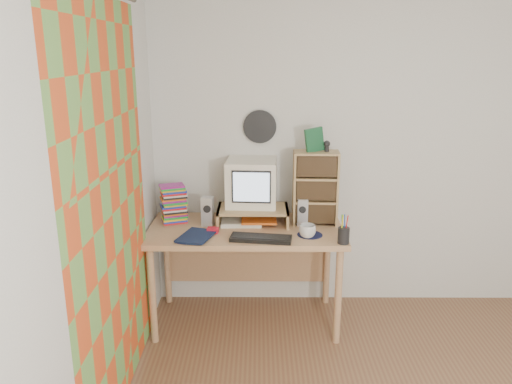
{
  "coord_description": "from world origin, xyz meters",
  "views": [
    {
      "loc": [
        -0.94,
        -2.01,
        1.99
      ],
      "look_at": [
        -0.96,
        1.33,
        1.03
      ],
      "focal_mm": 35.0,
      "sensor_mm": 36.0,
      "label": 1
    }
  ],
  "objects_px": {
    "keyboard": "(261,238)",
    "diary": "(183,233)",
    "desk": "(246,242)",
    "mug": "(307,231)",
    "crt_monitor": "(252,184)",
    "dvd_stack": "(174,206)",
    "cd_rack": "(315,188)"
  },
  "relations": [
    {
      "from": "dvd_stack",
      "to": "cd_rack",
      "type": "bearing_deg",
      "value": -19.95
    },
    {
      "from": "desk",
      "to": "mug",
      "type": "distance_m",
      "value": 0.53
    },
    {
      "from": "desk",
      "to": "keyboard",
      "type": "xyz_separation_m",
      "value": [
        0.11,
        -0.31,
        0.15
      ]
    },
    {
      "from": "crt_monitor",
      "to": "dvd_stack",
      "type": "distance_m",
      "value": 0.6
    },
    {
      "from": "desk",
      "to": "diary",
      "type": "relative_size",
      "value": 5.59
    },
    {
      "from": "crt_monitor",
      "to": "dvd_stack",
      "type": "xyz_separation_m",
      "value": [
        -0.57,
        -0.03,
        -0.17
      ]
    },
    {
      "from": "keyboard",
      "to": "diary",
      "type": "xyz_separation_m",
      "value": [
        -0.54,
        0.07,
        0.01
      ]
    },
    {
      "from": "dvd_stack",
      "to": "diary",
      "type": "relative_size",
      "value": 0.99
    },
    {
      "from": "crt_monitor",
      "to": "dvd_stack",
      "type": "height_order",
      "value": "crt_monitor"
    },
    {
      "from": "desk",
      "to": "crt_monitor",
      "type": "height_order",
      "value": "crt_monitor"
    },
    {
      "from": "crt_monitor",
      "to": "keyboard",
      "type": "bearing_deg",
      "value": -76.41
    },
    {
      "from": "desk",
      "to": "dvd_stack",
      "type": "relative_size",
      "value": 5.67
    },
    {
      "from": "mug",
      "to": "dvd_stack",
      "type": "bearing_deg",
      "value": 162.15
    },
    {
      "from": "cd_rack",
      "to": "diary",
      "type": "distance_m",
      "value": 1.01
    },
    {
      "from": "mug",
      "to": "diary",
      "type": "bearing_deg",
      "value": 178.97
    },
    {
      "from": "keyboard",
      "to": "diary",
      "type": "distance_m",
      "value": 0.54
    },
    {
      "from": "diary",
      "to": "cd_rack",
      "type": "bearing_deg",
      "value": 34.3
    },
    {
      "from": "crt_monitor",
      "to": "dvd_stack",
      "type": "relative_size",
      "value": 1.45
    },
    {
      "from": "dvd_stack",
      "to": "crt_monitor",
      "type": "bearing_deg",
      "value": -16.35
    },
    {
      "from": "cd_rack",
      "to": "crt_monitor",
      "type": "bearing_deg",
      "value": 177.71
    },
    {
      "from": "desk",
      "to": "diary",
      "type": "height_order",
      "value": "diary"
    },
    {
      "from": "mug",
      "to": "diary",
      "type": "distance_m",
      "value": 0.86
    },
    {
      "from": "crt_monitor",
      "to": "mug",
      "type": "bearing_deg",
      "value": -37.7
    },
    {
      "from": "cd_rack",
      "to": "desk",
      "type": "bearing_deg",
      "value": -172.12
    },
    {
      "from": "desk",
      "to": "crt_monitor",
      "type": "bearing_deg",
      "value": 65.42
    },
    {
      "from": "crt_monitor",
      "to": "dvd_stack",
      "type": "bearing_deg",
      "value": -172.92
    },
    {
      "from": "mug",
      "to": "cd_rack",
      "type": "bearing_deg",
      "value": 75.09
    },
    {
      "from": "desk",
      "to": "cd_rack",
      "type": "xyz_separation_m",
      "value": [
        0.51,
        0.05,
        0.4
      ]
    },
    {
      "from": "dvd_stack",
      "to": "diary",
      "type": "xyz_separation_m",
      "value": [
        0.11,
        -0.29,
        -0.1
      ]
    },
    {
      "from": "mug",
      "to": "diary",
      "type": "relative_size",
      "value": 0.46
    },
    {
      "from": "keyboard",
      "to": "mug",
      "type": "height_order",
      "value": "mug"
    },
    {
      "from": "crt_monitor",
      "to": "cd_rack",
      "type": "xyz_separation_m",
      "value": [
        0.47,
        -0.04,
        -0.02
      ]
    }
  ]
}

